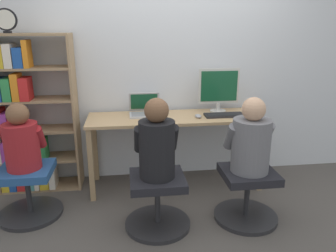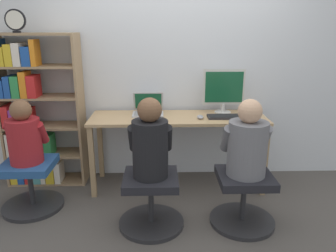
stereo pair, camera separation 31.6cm
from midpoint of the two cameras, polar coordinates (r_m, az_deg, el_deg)
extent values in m
plane|color=#4C4742|center=(3.43, 4.62, -12.29)|extent=(14.00, 14.00, 0.00)
cube|color=silver|center=(3.63, 4.09, 11.04)|extent=(10.00, 0.05, 2.60)
cube|color=tan|center=(3.39, 4.44, 1.38)|extent=(1.81, 0.55, 0.03)
cube|color=#9C7D56|center=(3.32, -10.43, -6.33)|extent=(0.05, 0.05, 0.75)
cube|color=#9C7D56|center=(3.50, 19.04, -5.80)|extent=(0.05, 0.05, 0.75)
cube|color=#9C7D56|center=(3.76, -9.36, -3.47)|extent=(0.05, 0.05, 0.75)
cube|color=#9C7D56|center=(3.91, 16.71, -3.15)|extent=(0.05, 0.05, 0.75)
cylinder|color=beige|center=(3.60, 12.00, 2.34)|extent=(0.17, 0.17, 0.01)
cylinder|color=beige|center=(3.59, 12.04, 3.07)|extent=(0.04, 0.04, 0.08)
cube|color=beige|center=(3.54, 12.27, 6.64)|extent=(0.44, 0.02, 0.37)
cube|color=#144C2D|center=(3.53, 12.31, 6.60)|extent=(0.40, 0.01, 0.32)
cube|color=#B7B7BC|center=(3.42, -0.87, 2.00)|extent=(0.32, 0.22, 0.02)
cube|color=gray|center=(3.42, -0.87, 2.19)|extent=(0.28, 0.17, 0.00)
cube|color=#B7B7BC|center=(3.54, -0.91, 4.39)|extent=(0.32, 0.09, 0.21)
cube|color=#144C2D|center=(3.54, -0.90, 4.33)|extent=(0.28, 0.08, 0.17)
cube|color=#232326|center=(3.41, 12.95, 1.55)|extent=(0.40, 0.17, 0.02)
cube|color=black|center=(3.41, 12.96, 1.76)|extent=(0.37, 0.13, 0.00)
ellipsoid|color=#99999E|center=(3.34, 8.35, 1.54)|extent=(0.07, 0.11, 0.03)
cylinder|color=#262628|center=(3.13, 15.68, -15.64)|extent=(0.57, 0.57, 0.04)
cylinder|color=#262628|center=(3.03, 15.99, -12.44)|extent=(0.05, 0.05, 0.36)
cube|color=black|center=(2.93, 16.34, -8.73)|extent=(0.46, 0.43, 0.07)
cylinder|color=#262628|center=(3.00, 0.24, -16.54)|extent=(0.57, 0.57, 0.04)
cylinder|color=#262628|center=(2.89, 0.25, -13.23)|extent=(0.05, 0.05, 0.36)
cube|color=black|center=(2.79, 0.26, -9.37)|extent=(0.46, 0.43, 0.07)
cylinder|color=slate|center=(2.83, 16.78, -3.86)|extent=(0.33, 0.33, 0.46)
sphere|color=tan|center=(2.74, 17.35, 2.42)|extent=(0.20, 0.20, 0.20)
cylinder|color=slate|center=(2.82, 13.50, -2.19)|extent=(0.09, 0.21, 0.26)
cylinder|color=slate|center=(2.92, 19.39, -2.08)|extent=(0.09, 0.21, 0.26)
cylinder|color=black|center=(2.68, 0.26, -4.09)|extent=(0.29, 0.29, 0.48)
sphere|color=brown|center=(2.58, 0.27, 2.76)|extent=(0.20, 0.20, 0.20)
cylinder|color=black|center=(2.72, -2.73, -2.21)|extent=(0.08, 0.21, 0.27)
cylinder|color=black|center=(2.73, 3.17, -2.16)|extent=(0.08, 0.21, 0.27)
cube|color=#997A56|center=(3.80, -24.48, 2.25)|extent=(0.02, 0.31, 1.61)
cube|color=#997A56|center=(3.56, -12.44, 2.50)|extent=(0.02, 0.31, 1.61)
cube|color=#997A56|center=(3.93, -17.56, -8.88)|extent=(0.78, 0.30, 0.02)
cube|color=#997A56|center=(3.80, -17.99, -4.57)|extent=(0.78, 0.30, 0.02)
cube|color=#997A56|center=(3.70, -18.43, 0.01)|extent=(0.78, 0.30, 0.02)
cube|color=#997A56|center=(3.63, -18.89, 4.81)|extent=(0.78, 0.30, 0.02)
cube|color=#997A56|center=(3.58, -19.38, 9.78)|extent=(0.78, 0.30, 0.02)
cube|color=#997A56|center=(3.56, -19.90, 14.84)|extent=(0.78, 0.30, 0.02)
cube|color=gold|center=(3.94, -22.77, -7.09)|extent=(0.07, 0.21, 0.26)
cube|color=#1E4C9E|center=(3.95, -21.59, -7.60)|extent=(0.07, 0.26, 0.17)
cube|color=red|center=(3.90, -20.54, -7.51)|extent=(0.09, 0.22, 0.21)
cube|color=teal|center=(3.87, -19.31, -7.25)|extent=(0.08, 0.23, 0.24)
cube|color=silver|center=(3.86, -18.34, -7.16)|extent=(0.05, 0.25, 0.25)
cube|color=gold|center=(3.85, -17.23, -7.52)|extent=(0.09, 0.25, 0.21)
cube|color=silver|center=(3.79, -16.17, -7.58)|extent=(0.06, 0.19, 0.23)
cube|color=silver|center=(3.83, -23.61, -2.89)|extent=(0.04, 0.18, 0.25)
cube|color=#8C338C|center=(3.82, -22.59, -3.08)|extent=(0.08, 0.21, 0.21)
cube|color=orange|center=(3.78, -21.73, -3.06)|extent=(0.05, 0.18, 0.23)
cube|color=teal|center=(3.76, -20.97, -2.82)|extent=(0.05, 0.18, 0.26)
cube|color=#262628|center=(3.76, -19.86, -3.03)|extent=(0.08, 0.22, 0.22)
cube|color=teal|center=(3.73, -18.73, -2.93)|extent=(0.06, 0.22, 0.24)
cube|color=#2D8C47|center=(3.70, -17.64, -3.10)|extent=(0.07, 0.19, 0.23)
cube|color=red|center=(3.76, -23.80, 1.67)|extent=(0.07, 0.24, 0.23)
cube|color=#8C338C|center=(3.74, -22.69, 1.44)|extent=(0.07, 0.24, 0.19)
cube|color=red|center=(3.69, -21.93, 1.43)|extent=(0.04, 0.18, 0.21)
cube|color=red|center=(3.67, -20.86, 1.42)|extent=(0.09, 0.19, 0.20)
cube|color=#1E4C9E|center=(3.68, -24.54, 5.97)|extent=(0.06, 0.20, 0.18)
cube|color=#1E4C9E|center=(3.67, -23.47, 6.37)|extent=(0.06, 0.24, 0.22)
cube|color=#2D8C47|center=(3.64, -22.30, 6.45)|extent=(0.08, 0.24, 0.22)
cube|color=orange|center=(3.59, -21.26, 6.77)|extent=(0.07, 0.18, 0.26)
cube|color=red|center=(3.57, -19.99, 6.53)|extent=(0.09, 0.19, 0.22)
cube|color=gold|center=(3.65, -24.25, 11.04)|extent=(0.06, 0.26, 0.19)
cube|color=gold|center=(3.59, -23.36, 11.27)|extent=(0.07, 0.19, 0.21)
cube|color=silver|center=(3.58, -22.11, 11.49)|extent=(0.07, 0.22, 0.22)
cube|color=#1E4C9E|center=(3.55, -20.70, 11.32)|extent=(0.09, 0.22, 0.19)
cube|color=orange|center=(3.51, -19.73, 11.93)|extent=(0.05, 0.18, 0.26)
cube|color=black|center=(3.51, -22.47, 14.92)|extent=(0.07, 0.03, 0.02)
cylinder|color=black|center=(3.51, -22.67, 16.70)|extent=(0.20, 0.02, 0.20)
cylinder|color=silver|center=(3.50, -22.75, 16.69)|extent=(0.17, 0.00, 0.17)
cylinder|color=#262628|center=(3.44, -19.92, -12.92)|extent=(0.57, 0.57, 0.04)
cylinder|color=#262628|center=(3.35, -20.27, -9.93)|extent=(0.05, 0.05, 0.36)
cube|color=#234C84|center=(3.26, -20.66, -6.51)|extent=(0.46, 0.43, 0.07)
cylinder|color=maroon|center=(3.17, -21.11, -2.52)|extent=(0.29, 0.29, 0.41)
sphere|color=brown|center=(3.09, -21.67, 2.54)|extent=(0.19, 0.19, 0.19)
cylinder|color=maroon|center=(3.26, -23.18, -1.16)|extent=(0.08, 0.19, 0.24)
cylinder|color=maroon|center=(3.16, -18.51, -1.16)|extent=(0.08, 0.19, 0.24)
camera|label=1|loc=(0.16, -87.14, 0.88)|focal=35.00mm
camera|label=2|loc=(0.16, 92.86, -0.88)|focal=35.00mm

